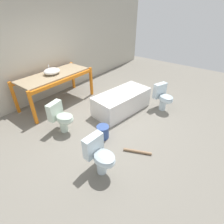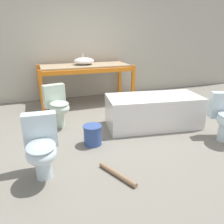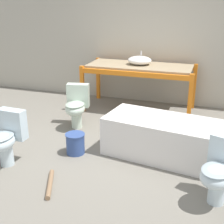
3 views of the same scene
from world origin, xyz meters
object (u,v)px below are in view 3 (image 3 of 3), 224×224
Objects in this scene: toilet_near at (76,105)px; toilet_extra at (220,170)px; sink_basin at (140,60)px; bathtub_main at (163,135)px; toilet_far at (6,137)px; bucket_white at (75,143)px.

toilet_extra is at bearing -43.56° from toilet_near.
sink_basin is 0.27× the size of bathtub_main.
toilet_extra is at bearing -59.84° from sink_basin.
toilet_near is 1.52m from toilet_far.
sink_basin is 0.63× the size of toilet_near.
sink_basin is 1.52× the size of bucket_white.
sink_basin is 3.02m from toilet_far.
sink_basin reaches higher than toilet_near.
toilet_near and toilet_extra have the same top height.
bucket_white is (0.39, -0.91, -0.24)m from toilet_near.
bathtub_main is 2.16m from toilet_far.
bathtub_main is 5.66× the size of bucket_white.
toilet_extra is (2.72, 0.02, 0.00)m from toilet_far.
toilet_near is 2.40× the size of bucket_white.
toilet_far is (-1.96, -0.90, 0.07)m from bathtub_main.
toilet_near is at bearing -122.33° from sink_basin.
toilet_near is at bearing 80.26° from toilet_far.
toilet_near is at bearing 168.47° from bathtub_main.
bucket_white is (-0.40, -2.17, -0.83)m from sink_basin.
bathtub_main is at bearing -31.92° from toilet_near.
bathtub_main is 1.27m from bucket_white.
toilet_extra is (0.76, -0.87, 0.07)m from bathtub_main.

